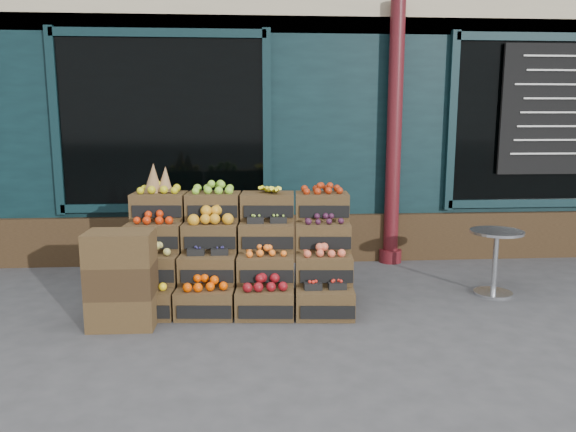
{
  "coord_description": "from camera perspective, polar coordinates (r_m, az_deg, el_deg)",
  "views": [
    {
      "loc": [
        -0.6,
        -4.75,
        1.82
      ],
      "look_at": [
        -0.2,
        0.7,
        0.85
      ],
      "focal_mm": 35.0,
      "sensor_mm": 36.0,
      "label": 1
    }
  ],
  "objects": [
    {
      "name": "spare_crates",
      "position": [
        5.11,
        -16.55,
        -6.18
      ],
      "size": [
        0.57,
        0.4,
        0.85
      ],
      "rotation": [
        0.0,
        0.0,
        -0.02
      ],
      "color": "#42301A",
      "rests_on": "ground"
    },
    {
      "name": "ground",
      "position": [
        5.12,
        2.86,
        -10.77
      ],
      "size": [
        60.0,
        60.0,
        0.0
      ],
      "primitive_type": "plane",
      "color": "#3A3A3D",
      "rests_on": "ground"
    },
    {
      "name": "shopkeeper",
      "position": [
        7.51,
        -12.32,
        2.81
      ],
      "size": [
        0.68,
        0.47,
        1.8
      ],
      "primitive_type": "imported",
      "rotation": [
        0.0,
        0.0,
        3.08
      ],
      "color": "#1F6D24",
      "rests_on": "ground"
    },
    {
      "name": "shop_facade",
      "position": [
        9.89,
        -0.74,
        13.44
      ],
      "size": [
        12.0,
        6.24,
        4.8
      ],
      "color": "black",
      "rests_on": "ground"
    },
    {
      "name": "bistro_table",
      "position": [
        6.15,
        20.32,
        -3.72
      ],
      "size": [
        0.54,
        0.54,
        0.68
      ],
      "rotation": [
        0.0,
        0.0,
        -0.01
      ],
      "color": "silver",
      "rests_on": "ground"
    },
    {
      "name": "crate_display",
      "position": [
        5.59,
        -5.09,
        -4.43
      ],
      "size": [
        2.26,
        1.23,
        1.36
      ],
      "rotation": [
        0.0,
        0.0,
        -0.08
      ],
      "color": "#42301A",
      "rests_on": "ground"
    }
  ]
}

